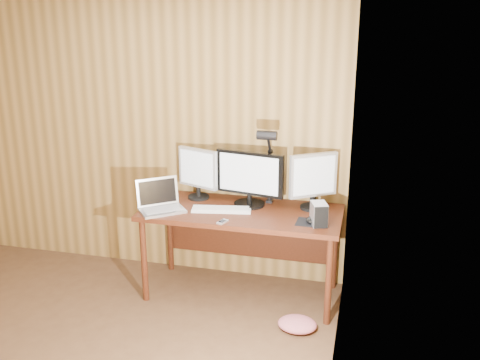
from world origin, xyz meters
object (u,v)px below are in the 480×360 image
at_px(monitor_left, 198,172).
at_px(mouse, 311,220).
at_px(laptop, 160,202).
at_px(desk_lamp, 268,156).
at_px(desk, 244,221).
at_px(monitor_right, 313,179).
at_px(speaker, 313,197).
at_px(monitor_center, 249,178).
at_px(phone, 223,222).
at_px(keyboard, 222,209).
at_px(hard_drive, 319,214).

relative_size(monitor_left, mouse, 3.68).
xyz_separation_m(laptop, mouse, (1.22, 0.00, -0.04)).
bearing_deg(desk_lamp, desk, -140.83).
distance_m(monitor_right, mouse, 0.39).
relative_size(laptop, mouse, 3.65).
distance_m(desk, speaker, 0.61).
height_order(monitor_center, laptop, monitor_center).
bearing_deg(monitor_right, desk_lamp, 148.77).
bearing_deg(phone, desk, 97.19).
xyz_separation_m(monitor_right, laptop, (-1.19, -0.32, -0.19)).
xyz_separation_m(monitor_center, speaker, (0.51, 0.15, -0.18)).
xyz_separation_m(desk, monitor_right, (0.55, 0.10, 0.37)).
distance_m(monitor_left, speaker, 0.99).
xyz_separation_m(keyboard, mouse, (0.73, -0.09, 0.01)).
height_order(monitor_right, laptop, monitor_right).
bearing_deg(monitor_right, laptop, 160.90).
relative_size(keyboard, speaker, 4.08).
xyz_separation_m(laptop, keyboard, (0.49, 0.09, -0.05)).
height_order(desk, desk_lamp, desk_lamp).
xyz_separation_m(monitor_center, phone, (-0.11, -0.42, -0.23)).
distance_m(hard_drive, speaker, 0.45).
bearing_deg(monitor_left, phone, -33.84).
bearing_deg(desk, hard_drive, -20.48).
xyz_separation_m(laptop, hard_drive, (1.27, -0.02, 0.02)).
distance_m(phone, speaker, 0.84).
xyz_separation_m(mouse, speaker, (-0.04, 0.42, 0.04)).
bearing_deg(keyboard, hard_drive, -18.47).
height_order(mouse, speaker, speaker).
distance_m(desk, phone, 0.39).
bearing_deg(phone, monitor_left, 144.55).
bearing_deg(desk_lamp, speaker, 32.11).
bearing_deg(monitor_center, speaker, 26.63).
height_order(mouse, phone, mouse).
bearing_deg(desk_lamp, phone, -106.02).
bearing_deg(monitor_right, speaker, 59.19).
height_order(monitor_right, keyboard, monitor_right).
bearing_deg(speaker, desk, -159.20).
xyz_separation_m(laptop, speaker, (1.18, 0.42, -0.00)).
relative_size(mouse, phone, 1.09).
bearing_deg(hard_drive, monitor_center, 134.79).
xyz_separation_m(monitor_left, phone, (0.35, -0.49, -0.23)).
bearing_deg(keyboard, mouse, -17.06).
height_order(laptop, speaker, laptop).
bearing_deg(mouse, desk, 167.80).
bearing_deg(desk_lamp, hard_drive, -21.81).
xyz_separation_m(monitor_center, desk_lamp, (0.15, 0.03, 0.19)).
distance_m(monitor_left, keyboard, 0.43).
bearing_deg(monitor_left, monitor_center, 12.24).
bearing_deg(monitor_left, mouse, 2.05).
relative_size(hard_drive, phone, 1.67).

